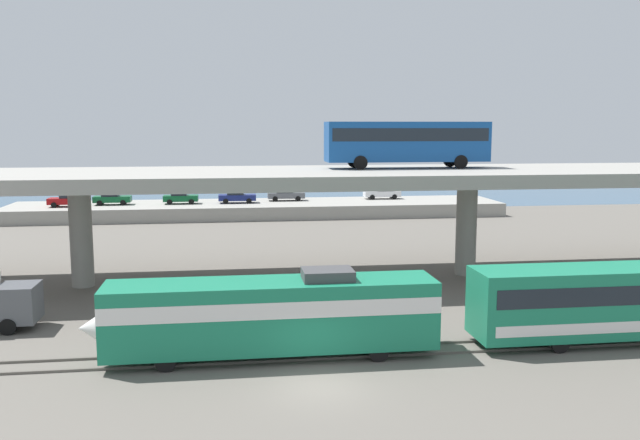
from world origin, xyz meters
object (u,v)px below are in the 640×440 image
Objects in this scene: parked_car_4 at (180,197)px; parked_car_5 at (68,200)px; parked_car_1 at (382,193)px; parked_car_2 at (112,198)px; parked_car_3 at (237,197)px; train_locomotive at (256,313)px; parked_car_0 at (286,194)px; transit_bus_on_overpass at (407,140)px.

parked_car_4 is 0.99× the size of parked_car_5.
parked_car_1 is 25.33m from parked_car_4.
parked_car_5 is (-4.78, -1.27, 0.00)m from parked_car_2.
parked_car_1 and parked_car_3 have the same top height.
train_locomotive reaches higher than parked_car_2.
train_locomotive is at bearing 70.88° from parked_car_1.
parked_car_5 is at bearing -176.62° from parked_car_3.
parked_car_0 is 6.33m from parked_car_3.
train_locomotive is 4.00× the size of parked_car_5.
parked_car_5 is (-31.55, 32.15, -7.48)m from transit_bus_on_overpass.
parked_car_3 is 1.09× the size of parked_car_4.
transit_bus_on_overpass is 2.58× the size of parked_car_1.
parked_car_2 and parked_car_3 have the same top height.
parked_car_2 is 7.97m from parked_car_4.
parked_car_0 is 0.99× the size of parked_car_1.
transit_bus_on_overpass reaches higher than parked_car_0.
train_locomotive is at bearing -82.36° from parked_car_4.
transit_bus_on_overpass reaches higher than parked_car_5.
parked_car_5 is (-25.55, -2.86, -0.00)m from parked_car_0.
parked_car_2 is (-14.81, 51.08, 0.18)m from train_locomotive.
parked_car_1 is 33.28m from parked_car_2.
transit_bus_on_overpass is at bearing -80.27° from parked_car_0.
parked_car_1 is 1.12× the size of parked_car_5.
train_locomotive is at bearing 111.47° from parked_car_5.
transit_bus_on_overpass is 2.93× the size of parked_car_4.
transit_bus_on_overpass is 45.67m from parked_car_5.
parked_car_1 is at bearing 6.57° from parked_car_3.
parked_car_4 is (-12.80, -1.68, -0.00)m from parked_car_0.
parked_car_3 is (-6.09, -1.71, 0.00)m from parked_car_0.
parked_car_2 and parked_car_5 have the same top height.
parked_car_2 is 14.68m from parked_car_3.
parked_car_0 is 1.10× the size of parked_car_5.
parked_car_0 is at bearing 7.47° from parked_car_4.
train_locomotive reaches higher than parked_car_0.
parked_car_0 is 25.71m from parked_car_5.
train_locomotive reaches higher than parked_car_3.
parked_car_1 is 38.14m from parked_car_5.
parked_car_3 is at bearing 109.97° from transit_bus_on_overpass.
parked_car_1 is at bearing 79.70° from transit_bus_on_overpass.
parked_car_2 is at bearing 3.47° from parked_car_1.
transit_bus_on_overpass reaches higher than parked_car_2.
parked_car_0 is 12.91m from parked_car_4.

